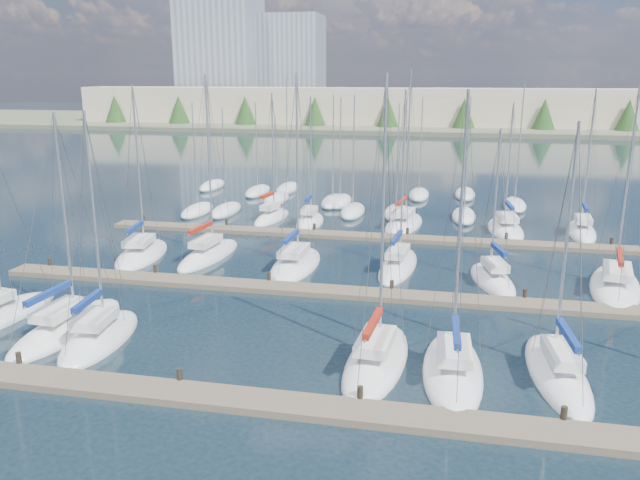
% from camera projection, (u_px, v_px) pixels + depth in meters
% --- Properties ---
extents(ground, '(400.00, 400.00, 0.00)m').
position_uv_depth(ground, '(392.00, 180.00, 80.74)').
color(ground, '#192832').
rests_on(ground, ground).
extents(dock_near, '(44.00, 1.93, 1.10)m').
position_uv_depth(dock_near, '(261.00, 402.00, 25.84)').
color(dock_near, '#6B5E4C').
rests_on(dock_near, ground).
extents(dock_mid, '(44.00, 1.93, 1.10)m').
position_uv_depth(dock_mid, '(327.00, 291.00, 39.09)').
color(dock_mid, '#6B5E4C').
rests_on(dock_mid, ground).
extents(dock_far, '(44.00, 1.93, 1.10)m').
position_uv_depth(dock_far, '(359.00, 236.00, 52.33)').
color(dock_far, '#6B5E4C').
rests_on(dock_far, ground).
extents(sailboat_d, '(3.37, 8.88, 14.14)m').
position_uv_depth(sailboat_d, '(376.00, 360.00, 29.56)').
color(sailboat_d, white).
rests_on(sailboat_d, ground).
extents(sailboat_c, '(3.45, 7.55, 12.38)m').
position_uv_depth(sailboat_c, '(100.00, 337.00, 32.14)').
color(sailboat_c, white).
rests_on(sailboat_c, ground).
extents(sailboat_q, '(3.56, 8.30, 11.78)m').
position_uv_depth(sailboat_q, '(505.00, 229.00, 54.56)').
color(sailboat_q, white).
rests_on(sailboat_q, ground).
extents(sailboat_b, '(3.26, 9.01, 12.22)m').
position_uv_depth(sailboat_b, '(67.00, 328.00, 33.38)').
color(sailboat_b, white).
rests_on(sailboat_b, ground).
extents(sailboat_f, '(3.01, 8.60, 12.17)m').
position_uv_depth(sailboat_f, '(557.00, 373.00, 28.32)').
color(sailboat_f, white).
rests_on(sailboat_f, ground).
extents(sailboat_j, '(3.23, 8.56, 14.16)m').
position_uv_depth(sailboat_j, '(295.00, 265.00, 44.37)').
color(sailboat_j, white).
rests_on(sailboat_j, ground).
extents(sailboat_e, '(3.00, 8.57, 13.48)m').
position_uv_depth(sailboat_e, '(453.00, 370.00, 28.61)').
color(sailboat_e, white).
rests_on(sailboat_e, ground).
extents(sailboat_i, '(3.25, 8.84, 14.10)m').
position_uv_depth(sailboat_i, '(209.00, 255.00, 46.84)').
color(sailboat_i, white).
rests_on(sailboat_i, ground).
extents(sailboat_k, '(3.10, 8.73, 13.05)m').
position_uv_depth(sailboat_k, '(398.00, 266.00, 44.15)').
color(sailboat_k, white).
rests_on(sailboat_k, ground).
extents(sailboat_p, '(4.09, 8.93, 14.49)m').
position_uv_depth(sailboat_p, '(404.00, 224.00, 56.43)').
color(sailboat_p, white).
rests_on(sailboat_p, ground).
extents(sailboat_m, '(4.92, 10.20, 13.43)m').
position_uv_depth(sailboat_m, '(615.00, 287.00, 39.87)').
color(sailboat_m, white).
rests_on(sailboat_m, ground).
extents(sailboat_l, '(3.78, 7.23, 10.80)m').
position_uv_depth(sailboat_l, '(492.00, 280.00, 41.08)').
color(sailboat_l, white).
rests_on(sailboat_l, ground).
extents(sailboat_h, '(4.16, 8.31, 13.38)m').
position_uv_depth(sailboat_h, '(142.00, 254.00, 46.97)').
color(sailboat_h, white).
rests_on(sailboat_h, ground).
extents(sailboat_o, '(2.51, 6.40, 12.20)m').
position_uv_depth(sailboat_o, '(310.00, 222.00, 57.31)').
color(sailboat_o, white).
rests_on(sailboat_o, ground).
extents(sailboat_n, '(2.95, 6.95, 12.44)m').
position_uv_depth(sailboat_n, '(272.00, 217.00, 58.94)').
color(sailboat_n, white).
rests_on(sailboat_n, ground).
extents(sailboat_r, '(2.96, 7.99, 12.93)m').
position_uv_depth(sailboat_r, '(581.00, 231.00, 53.78)').
color(sailboat_r, white).
rests_on(sailboat_r, ground).
extents(distant_boats, '(36.93, 20.75, 13.30)m').
position_uv_depth(distant_boats, '(337.00, 201.00, 66.16)').
color(distant_boats, '#9EA0A5').
rests_on(distant_boats, ground).
extents(shoreline, '(400.00, 60.00, 38.00)m').
position_uv_depth(shoreline, '(374.00, 97.00, 166.37)').
color(shoreline, '#666B51').
rests_on(shoreline, ground).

